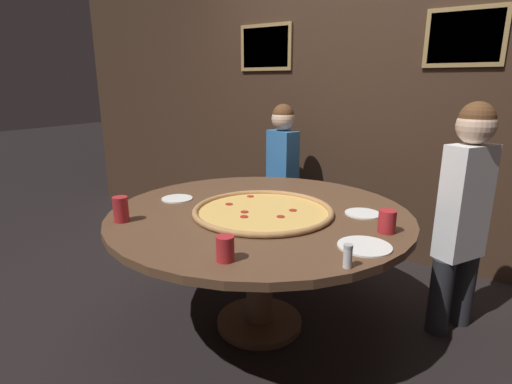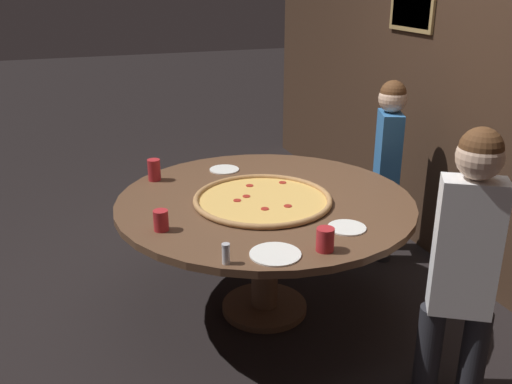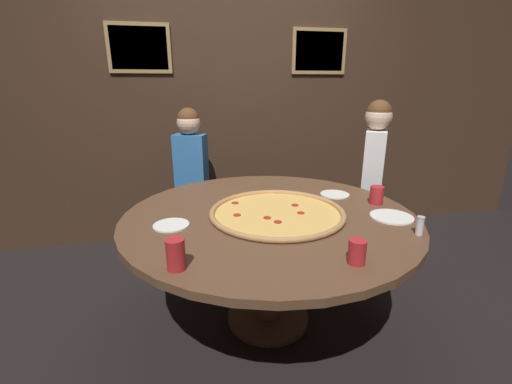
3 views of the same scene
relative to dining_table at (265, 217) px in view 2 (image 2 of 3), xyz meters
name	(u,v)px [view 2 (image 2 of 3)]	position (x,y,z in m)	size (l,w,h in m)	color
ground_plane	(264,309)	(0.00, 0.00, -0.62)	(24.00, 24.00, 0.00)	black
back_wall	(486,84)	(0.00, 1.45, 0.68)	(6.40, 0.08, 2.60)	#3D281C
dining_table	(265,217)	(0.00, 0.00, 0.00)	(1.70, 1.70, 0.74)	brown
giant_pizza	(263,199)	(0.04, -0.03, 0.13)	(0.79, 0.79, 0.03)	#EAB75B
drink_cup_by_shaker	(154,170)	(-0.52, -0.54, 0.19)	(0.08, 0.08, 0.13)	#B22328
drink_cup_far_right	(325,239)	(0.70, 0.03, 0.17)	(0.08, 0.08, 0.11)	#B22328
drink_cup_near_left	(161,220)	(0.23, -0.64, 0.17)	(0.08, 0.08, 0.11)	#B22328
white_plate_left_side	(275,254)	(0.67, -0.20, 0.12)	(0.24, 0.24, 0.01)	white
white_plate_near_front	(224,170)	(-0.56, -0.08, 0.12)	(0.19, 0.19, 0.01)	white
white_plate_far_back	(347,228)	(0.52, 0.25, 0.12)	(0.20, 0.20, 0.01)	white
condiment_shaker	(226,254)	(0.67, -0.44, 0.17)	(0.04, 0.04, 0.10)	silver
diner_far_left	(466,253)	(0.99, 0.59, 0.15)	(0.28, 0.35, 1.35)	#232328
diner_far_right	(387,160)	(-0.43, 1.07, 0.10)	(0.34, 0.23, 1.28)	#232328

